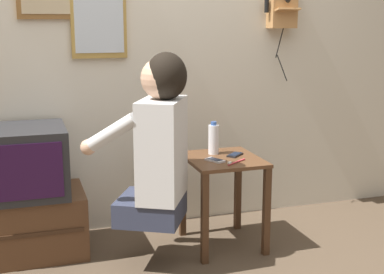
{
  "coord_description": "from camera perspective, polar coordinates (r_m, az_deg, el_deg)",
  "views": [
    {
      "loc": [
        -0.79,
        -2.33,
        1.41
      ],
      "look_at": [
        0.17,
        0.64,
        0.74
      ],
      "focal_mm": 50.0,
      "sensor_mm": 36.0,
      "label": 1
    }
  ],
  "objects": [
    {
      "name": "wall_back",
      "position": [
        3.65,
        -5.39,
        9.99
      ],
      "size": [
        6.8,
        0.05,
        2.55
      ],
      "color": "beige",
      "rests_on": "ground_plane"
    },
    {
      "name": "side_table",
      "position": [
        3.39,
        3.32,
        -4.38
      ],
      "size": [
        0.45,
        0.5,
        0.58
      ],
      "color": "#51331E",
      "rests_on": "ground_plane"
    },
    {
      "name": "person",
      "position": [
        3.01,
        -3.65,
        -0.41
      ],
      "size": [
        0.64,
        0.58,
        0.97
      ],
      "rotation": [
        0.0,
        0.0,
        1.08
      ],
      "color": "#2D3347",
      "rests_on": "ground_plane"
    },
    {
      "name": "tv_stand",
      "position": [
        3.48,
        -16.17,
        -8.78
      ],
      "size": [
        0.58,
        0.48,
        0.39
      ],
      "color": "#51331E",
      "rests_on": "ground_plane"
    },
    {
      "name": "television",
      "position": [
        3.36,
        -17.0,
        -2.45
      ],
      "size": [
        0.44,
        0.51,
        0.41
      ],
      "color": "#232326",
      "rests_on": "tv_stand"
    },
    {
      "name": "wall_phone_antique",
      "position": [
        3.91,
        9.62,
        13.92
      ],
      "size": [
        0.23,
        0.18,
        0.76
      ],
      "color": "#AD7A47"
    },
    {
      "name": "wall_mirror",
      "position": [
        3.56,
        -9.99,
        13.88
      ],
      "size": [
        0.36,
        0.03,
        0.69
      ],
      "color": "olive"
    },
    {
      "name": "cell_phone_held",
      "position": [
        3.27,
        2.46,
        -2.48
      ],
      "size": [
        0.11,
        0.14,
        0.01
      ],
      "rotation": [
        0.0,
        0.0,
        0.46
      ],
      "color": "silver",
      "rests_on": "side_table"
    },
    {
      "name": "cell_phone_spare",
      "position": [
        3.41,
        4.6,
        -1.9
      ],
      "size": [
        0.13,
        0.13,
        0.01
      ],
      "rotation": [
        0.0,
        0.0,
        -0.83
      ],
      "color": "black",
      "rests_on": "side_table"
    },
    {
      "name": "water_bottle",
      "position": [
        3.43,
        2.31,
        -0.21
      ],
      "size": [
        0.07,
        0.07,
        0.21
      ],
      "color": "silver",
      "rests_on": "side_table"
    },
    {
      "name": "toothbrush",
      "position": [
        3.23,
        4.65,
        -2.68
      ],
      "size": [
        0.15,
        0.11,
        0.02
      ],
      "rotation": [
        0.0,
        0.0,
        2.17
      ],
      "color": "#D83F4C",
      "rests_on": "side_table"
    }
  ]
}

